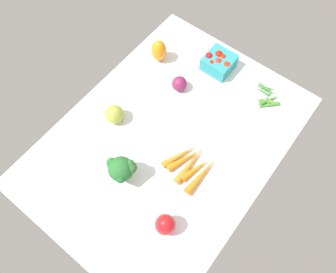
# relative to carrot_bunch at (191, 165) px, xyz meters

# --- Properties ---
(tablecloth) EXTENTS (1.04, 0.76, 0.02)m
(tablecloth) POSITION_rel_carrot_bunch_xyz_m (-0.04, -0.13, -0.02)
(tablecloth) COLOR white
(tablecloth) RESTS_ON ground
(carrot_bunch) EXTENTS (0.18, 0.16, 0.03)m
(carrot_bunch) POSITION_rel_carrot_bunch_xyz_m (0.00, 0.00, 0.00)
(carrot_bunch) COLOR orange
(carrot_bunch) RESTS_ON tablecloth
(heirloom_tomato_green) EXTENTS (0.07, 0.07, 0.07)m
(heirloom_tomato_green) POSITION_rel_carrot_bunch_xyz_m (0.02, -0.35, 0.02)
(heirloom_tomato_green) COLOR #A1B03E
(heirloom_tomato_green) RESTS_ON tablecloth
(broccoli_head) EXTENTS (0.09, 0.10, 0.12)m
(broccoli_head) POSITION_rel_carrot_bunch_xyz_m (0.18, -0.17, 0.06)
(broccoli_head) COLOR #A8C087
(broccoli_head) RESTS_ON tablecloth
(red_onion_center) EXTENTS (0.06, 0.06, 0.06)m
(red_onion_center) POSITION_rel_carrot_bunch_xyz_m (-0.25, -0.24, 0.02)
(red_onion_center) COLOR #7F234E
(red_onion_center) RESTS_ON tablecloth
(okra_pile) EXTENTS (0.14, 0.12, 0.02)m
(okra_pile) POSITION_rel_carrot_bunch_xyz_m (-0.42, 0.07, -0.01)
(okra_pile) COLOR #437C37
(okra_pile) RESTS_ON tablecloth
(bell_pepper_red) EXTENTS (0.08, 0.08, 0.09)m
(bell_pepper_red) POSITION_rel_carrot_bunch_xyz_m (0.23, 0.06, 0.03)
(bell_pepper_red) COLOR red
(bell_pepper_red) RESTS_ON tablecloth
(bell_pepper_orange) EXTENTS (0.08, 0.08, 0.10)m
(bell_pepper_orange) POSITION_rel_carrot_bunch_xyz_m (-0.31, -0.40, 0.04)
(bell_pepper_orange) COLOR orange
(bell_pepper_orange) RESTS_ON tablecloth
(berry_basket) EXTENTS (0.12, 0.12, 0.08)m
(berry_basket) POSITION_rel_carrot_bunch_xyz_m (-0.43, -0.17, 0.02)
(berry_basket) COLOR teal
(berry_basket) RESTS_ON tablecloth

